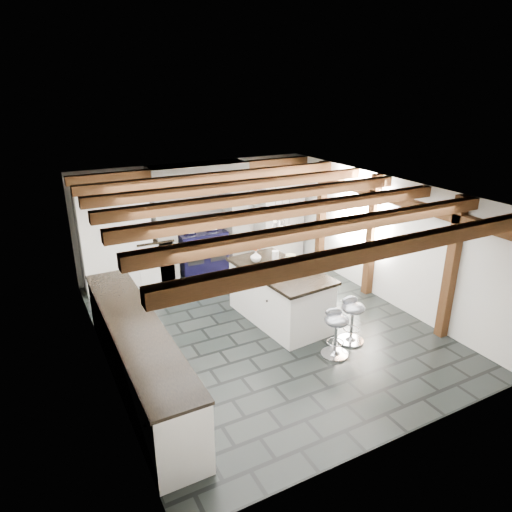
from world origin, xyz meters
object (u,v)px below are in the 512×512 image
kitchen_island (279,294)px  bar_stool_far (336,327)px  bar_stool_near (352,315)px  range_cooker (202,251)px

kitchen_island → bar_stool_far: 1.34m
kitchen_island → bar_stool_near: kitchen_island is taller
bar_stool_near → range_cooker: bearing=116.9°
bar_stool_near → bar_stool_far: size_ratio=1.00×
kitchen_island → bar_stool_far: bearing=-87.3°
bar_stool_near → bar_stool_far: 0.50m
kitchen_island → bar_stool_far: (0.18, -1.33, -0.01)m
bar_stool_near → bar_stool_far: same height
bar_stool_far → bar_stool_near: bearing=44.9°
bar_stool_far → range_cooker: bearing=119.7°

